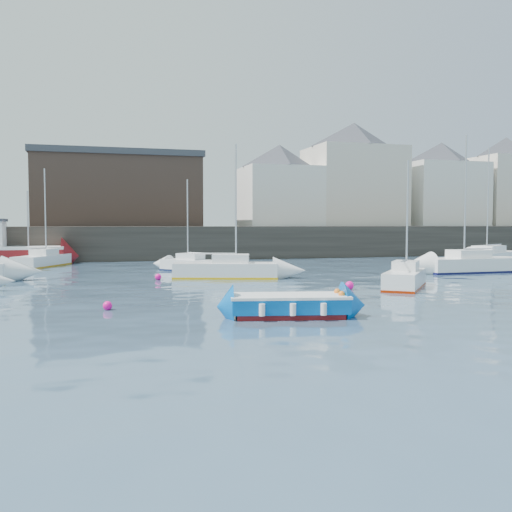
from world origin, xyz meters
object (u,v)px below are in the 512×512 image
object	(u,v)px
sailboat_f	(193,265)
sailboat_h	(43,260)
sailboat_g	(490,257)
blue_dinghy	(289,305)
sailboat_c	(405,278)
sailboat_d	(472,264)
buoy_near	(108,310)
buoy_mid	(349,289)
buoy_far	(158,280)
sailboat_b	(226,269)
fishing_boat	(2,250)

from	to	relation	value
sailboat_f	sailboat_h	xyz separation A→B (m)	(-10.26, 7.37, 0.04)
sailboat_g	blue_dinghy	bearing A→B (deg)	-139.69
sailboat_c	sailboat_d	bearing A→B (deg)	37.55
sailboat_h	buoy_near	distance (m)	24.38
sailboat_c	buoy_mid	xyz separation A→B (m)	(-2.94, 0.21, -0.49)
sailboat_h	buoy_far	size ratio (longest dim) A/B	19.83
sailboat_g	buoy_mid	size ratio (longest dim) A/B	22.22
sailboat_h	buoy_near	xyz separation A→B (m)	(4.25, -24.00, -0.48)
sailboat_b	sailboat_f	world-z (taller)	sailboat_b
buoy_near	sailboat_d	bearing A→B (deg)	23.99
buoy_far	sailboat_b	bearing A→B (deg)	-0.26
sailboat_g	buoy_mid	bearing A→B (deg)	-144.03
sailboat_d	buoy_near	distance (m)	26.02
sailboat_d	buoy_mid	xyz separation A→B (m)	(-12.13, -6.85, -0.55)
buoy_far	sailboat_h	bearing A→B (deg)	119.48
sailboat_f	buoy_mid	xyz separation A→B (m)	(5.62, -12.91, -0.44)
sailboat_d	sailboat_g	bearing A→B (deg)	45.24
buoy_mid	fishing_boat	bearing A→B (deg)	129.44
fishing_boat	sailboat_g	distance (m)	39.30
sailboat_b	buoy_far	bearing A→B (deg)	179.74
buoy_near	sailboat_c	bearing A→B (deg)	13.54
fishing_boat	sailboat_b	size ratio (longest dim) A/B	1.12
fishing_boat	buoy_far	distance (m)	19.10
buoy_near	buoy_mid	bearing A→B (deg)	17.75
sailboat_b	sailboat_h	world-z (taller)	sailboat_b
fishing_boat	buoy_mid	bearing A→B (deg)	-50.56
sailboat_c	buoy_far	distance (m)	13.78
fishing_boat	buoy_far	bearing A→B (deg)	-56.43
sailboat_f	sailboat_b	bearing A→B (deg)	-79.14
sailboat_b	sailboat_f	size ratio (longest dim) A/B	1.26
sailboat_b	sailboat_g	world-z (taller)	sailboat_g
buoy_near	buoy_mid	xyz separation A→B (m)	(11.63, 3.72, 0.00)
blue_dinghy	sailboat_f	world-z (taller)	sailboat_f
sailboat_b	sailboat_h	distance (m)	17.21
buoy_near	buoy_far	bearing A→B (deg)	74.53
sailboat_f	buoy_far	distance (m)	6.32
sailboat_g	sailboat_f	bearing A→B (deg)	-177.90
sailboat_b	sailboat_c	bearing A→B (deg)	-45.18
sailboat_h	buoy_far	world-z (taller)	sailboat_h
blue_dinghy	buoy_near	xyz separation A→B (m)	(-6.02, 3.37, -0.43)
fishing_boat	sailboat_f	size ratio (longest dim) A/B	1.42
sailboat_c	sailboat_h	size ratio (longest dim) A/B	0.86
sailboat_d	sailboat_h	xyz separation A→B (m)	(-28.01, 13.43, -0.06)
fishing_boat	buoy_far	xyz separation A→B (m)	(10.54, -15.89, -1.13)
sailboat_g	buoy_mid	distance (m)	23.52
blue_dinghy	sailboat_b	size ratio (longest dim) A/B	0.55
sailboat_h	buoy_mid	xyz separation A→B (m)	(15.88, -20.28, -0.48)
blue_dinghy	buoy_far	size ratio (longest dim) A/B	11.54
buoy_mid	sailboat_b	bearing A→B (deg)	121.83
sailboat_c	sailboat_g	xyz separation A→B (m)	(16.09, 14.03, 0.04)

